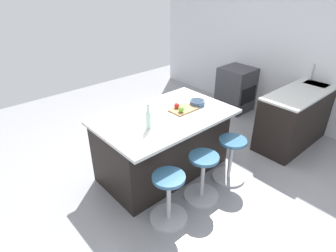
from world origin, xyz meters
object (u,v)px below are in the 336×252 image
apple_green (181,109)px  oven_range (236,89)px  stool_near_camera (169,199)px  stool_middle (202,178)px  cutting_board (183,109)px  apple_red (177,106)px  kitchen_island (163,143)px  water_bottle (148,119)px  stool_by_window (230,160)px  fruit_bowl (197,102)px

apple_green → oven_range: bearing=-162.1°
stool_near_camera → apple_green: bearing=-141.4°
stool_middle → stool_near_camera: same height
cutting_board → apple_red: bearing=-55.6°
kitchen_island → apple_red: apple_red is taller
stool_near_camera → apple_red: apple_red is taller
kitchen_island → water_bottle: size_ratio=5.64×
stool_near_camera → cutting_board: bearing=-142.4°
cutting_board → apple_red: 0.10m
oven_range → stool_by_window: size_ratio=1.40×
stool_by_window → water_bottle: size_ratio=1.98×
stool_by_window → cutting_board: (0.27, -0.64, 0.61)m
oven_range → kitchen_island: kitchen_island is taller
cutting_board → apple_green: apple_green is taller
kitchen_island → stool_middle: bearing=90.0°
stool_by_window → water_bottle: (0.92, -0.56, 0.72)m
apple_red → fruit_bowl: (-0.31, 0.08, -0.02)m
apple_red → water_bottle: (0.60, 0.16, 0.07)m
oven_range → kitchen_island: 2.51m
oven_range → apple_red: 2.35m
stool_by_window → apple_red: apple_red is taller
kitchen_island → apple_green: apple_green is taller
stool_by_window → stool_middle: (0.55, 0.00, 0.00)m
stool_by_window → oven_range: bearing=-145.0°
water_bottle → cutting_board: bearing=-172.8°
water_bottle → fruit_bowl: 0.91m
cutting_board → water_bottle: 0.67m
stool_near_camera → cutting_board: size_ratio=1.72×
oven_range → apple_red: (2.21, 0.60, 0.52)m
kitchen_island → apple_green: 0.55m
apple_green → fruit_bowl: bearing=-172.9°
water_bottle → oven_range: bearing=-164.8°
cutting_board → oven_range: bearing=-162.6°
cutting_board → kitchen_island: bearing=-17.0°
stool_middle → fruit_bowl: bearing=-130.3°
kitchen_island → stool_middle: (-0.00, 0.73, -0.16)m
apple_red → stool_by_window: bearing=114.0°
oven_range → stool_middle: 2.78m
fruit_bowl → oven_range: bearing=-160.2°
stool_by_window → water_bottle: 1.30m
stool_middle → cutting_board: bearing=-113.8°
stool_by_window → apple_red: bearing=-66.0°
stool_near_camera → apple_green: size_ratio=8.01×
oven_range → apple_green: 2.42m
apple_red → oven_range: bearing=-164.8°
stool_near_camera → apple_red: 1.25m
stool_middle → apple_red: apple_red is taller
oven_range → fruit_bowl: size_ratio=4.17×
water_bottle → apple_green: bearing=-176.8°
stool_middle → cutting_board: cutting_board is taller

